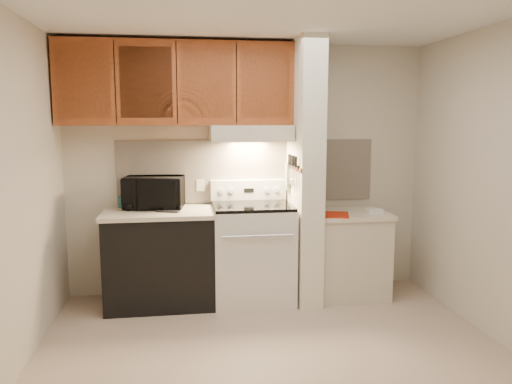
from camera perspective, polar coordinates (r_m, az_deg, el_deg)
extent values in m
plane|color=tan|center=(3.98, 1.98, -17.90)|extent=(3.60, 3.60, 0.00)
plane|color=white|center=(3.65, 2.19, 20.08)|extent=(3.60, 3.60, 0.00)
cube|color=beige|center=(5.08, -0.97, 2.59)|extent=(3.60, 2.50, 0.02)
cube|color=beige|center=(3.73, -26.26, -0.36)|extent=(0.02, 3.00, 2.50)
cube|color=beige|center=(4.31, 26.35, 0.69)|extent=(0.02, 3.00, 2.50)
cube|color=beige|center=(5.07, -0.95, 2.41)|extent=(2.60, 0.02, 0.63)
cube|color=silver|center=(4.88, -0.42, -7.08)|extent=(0.76, 0.65, 0.92)
cube|color=black|center=(4.57, 0.12, -7.64)|extent=(0.50, 0.01, 0.30)
cylinder|color=silver|center=(4.48, 0.20, -5.06)|extent=(0.65, 0.02, 0.02)
cube|color=black|center=(4.78, -0.43, -1.58)|extent=(0.74, 0.64, 0.03)
cube|color=silver|center=(5.04, -0.88, 0.26)|extent=(0.76, 0.08, 0.20)
cube|color=black|center=(5.00, -0.81, 0.19)|extent=(0.10, 0.01, 0.04)
cylinder|color=silver|center=(4.97, -4.01, 0.12)|extent=(0.05, 0.02, 0.05)
cylinder|color=silver|center=(4.98, -2.86, 0.15)|extent=(0.05, 0.02, 0.05)
cylinder|color=silver|center=(5.02, 1.23, 0.23)|extent=(0.05, 0.02, 0.05)
cylinder|color=silver|center=(5.04, 2.35, 0.25)|extent=(0.05, 0.02, 0.05)
cube|color=black|center=(4.86, -10.86, -7.60)|extent=(1.00, 0.63, 0.87)
cube|color=beige|center=(4.76, -11.01, -2.33)|extent=(1.04, 0.67, 0.04)
cube|color=black|center=(4.66, -10.06, -2.18)|extent=(0.23, 0.14, 0.01)
cylinder|color=#225E56|center=(4.99, -14.93, -1.10)|extent=(0.12, 0.12, 0.11)
cube|color=beige|center=(5.03, -6.36, 0.77)|extent=(0.08, 0.01, 0.12)
imported|color=black|center=(4.87, -11.57, -0.04)|extent=(0.59, 0.44, 0.30)
cube|color=silver|center=(4.83, 5.59, 2.25)|extent=(0.22, 0.70, 2.50)
cube|color=#964620|center=(4.80, 4.25, 2.83)|extent=(0.01, 0.70, 0.04)
cube|color=black|center=(4.74, 4.31, 3.01)|extent=(0.02, 0.42, 0.04)
cube|color=silver|center=(4.60, 4.58, 1.59)|extent=(0.01, 0.03, 0.16)
cylinder|color=black|center=(4.58, 4.60, 3.45)|extent=(0.02, 0.02, 0.10)
cube|color=silver|center=(4.67, 4.37, 1.57)|extent=(0.01, 0.04, 0.18)
cylinder|color=black|center=(4.67, 4.35, 3.55)|extent=(0.02, 0.02, 0.10)
cube|color=silver|center=(4.76, 4.15, 1.57)|extent=(0.01, 0.04, 0.20)
cylinder|color=black|center=(4.73, 4.20, 3.61)|extent=(0.02, 0.02, 0.10)
cube|color=silver|center=(4.82, 3.98, 1.90)|extent=(0.01, 0.04, 0.16)
cylinder|color=black|center=(4.83, 3.94, 3.70)|extent=(0.02, 0.02, 0.10)
cube|color=silver|center=(4.91, 3.76, 1.90)|extent=(0.01, 0.04, 0.18)
cylinder|color=black|center=(4.89, 3.79, 3.76)|extent=(0.02, 0.02, 0.10)
cube|color=slate|center=(4.97, 3.63, 1.76)|extent=(0.03, 0.11, 0.26)
cube|color=beige|center=(5.11, 10.50, -7.15)|extent=(0.70, 0.60, 0.81)
cube|color=beige|center=(5.02, 10.63, -2.47)|extent=(0.74, 0.64, 0.04)
cube|color=#B7230B|center=(4.82, 9.18, -2.58)|extent=(0.31, 0.36, 0.01)
cube|color=white|center=(4.99, 13.40, -2.13)|extent=(0.16, 0.10, 0.04)
cube|color=beige|center=(4.84, -0.64, 6.76)|extent=(0.78, 0.44, 0.15)
cube|color=beige|center=(4.63, -0.29, 6.13)|extent=(0.78, 0.04, 0.06)
cube|color=#964620|center=(4.85, -9.02, 12.10)|extent=(2.18, 0.33, 0.77)
cube|color=#964620|center=(4.77, -19.14, 11.82)|extent=(0.46, 0.01, 0.63)
cube|color=black|center=(4.72, -15.82, 12.00)|extent=(0.01, 0.01, 0.73)
cube|color=#964620|center=(4.70, -12.45, 12.13)|extent=(0.46, 0.01, 0.63)
cube|color=black|center=(4.69, -9.05, 12.23)|extent=(0.01, 0.01, 0.73)
cube|color=#964620|center=(4.69, -5.64, 12.29)|extent=(0.46, 0.01, 0.63)
cube|color=black|center=(4.71, -2.25, 12.31)|extent=(0.01, 0.01, 0.73)
cube|color=#964620|center=(4.75, 1.10, 12.28)|extent=(0.46, 0.01, 0.63)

